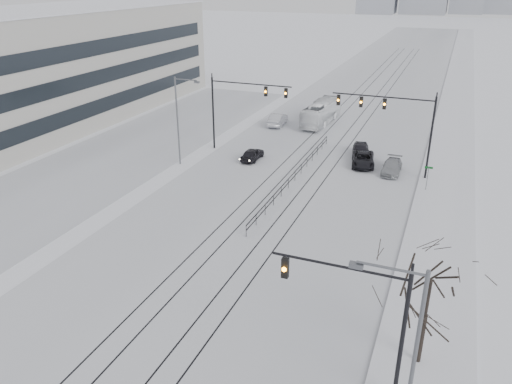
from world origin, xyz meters
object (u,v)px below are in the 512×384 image
object	(u,v)px
traffic_mast_near	(367,313)
sedan_sb_inner	(252,154)
box_truck	(321,113)
sedan_nb_front	(363,159)
bare_tree	(430,289)
sedan_nb_right	(392,167)
sedan_sb_outer	(278,120)
sedan_nb_far	(361,150)

from	to	relation	value
traffic_mast_near	sedan_sb_inner	size ratio (longest dim) A/B	1.87
sedan_sb_inner	box_truck	distance (m)	16.81
sedan_nb_front	bare_tree	bearing A→B (deg)	-84.69
sedan_nb_right	sedan_sb_outer	bearing A→B (deg)	143.29
sedan_sb_outer	sedan_nb_far	world-z (taller)	sedan_sb_outer
bare_tree	sedan_sb_outer	xyz separation A→B (m)	(-21.13, 38.43, -3.71)
bare_tree	sedan_nb_right	xyz separation A→B (m)	(-4.94, 26.53, -3.87)
sedan_sb_outer	sedan_nb_front	size ratio (longest dim) A/B	0.99
sedan_nb_far	box_truck	distance (m)	13.44
box_truck	bare_tree	bearing A→B (deg)	114.09
box_truck	sedan_nb_right	bearing A→B (deg)	129.78
sedan_nb_front	sedan_sb_inner	bearing A→B (deg)	-177.17
sedan_sb_inner	sedan_nb_far	world-z (taller)	sedan_nb_far
sedan_sb_inner	sedan_nb_front	distance (m)	11.52
traffic_mast_near	sedan_sb_inner	distance (m)	32.79
sedan_sb_outer	box_truck	xyz separation A→B (m)	(4.98, 2.97, 0.66)
traffic_mast_near	sedan_nb_front	size ratio (longest dim) A/B	1.47
bare_tree	sedan_nb_far	xyz separation A→B (m)	(-8.75, 30.21, -3.75)
sedan_nb_front	sedan_nb_right	bearing A→B (deg)	-30.42
traffic_mast_near	box_truck	size ratio (longest dim) A/B	0.68
sedan_nb_front	sedan_nb_right	size ratio (longest dim) A/B	1.11
bare_tree	sedan_sb_inner	distance (m)	31.66
sedan_sb_outer	sedan_nb_right	size ratio (longest dim) A/B	1.10
bare_tree	sedan_nb_right	size ratio (longest dim) A/B	1.42
sedan_nb_front	sedan_nb_far	bearing A→B (deg)	95.57
traffic_mast_near	sedan_sb_inner	xyz separation A→B (m)	(-16.77, 27.90, -3.92)
sedan_sb_inner	sedan_nb_right	xyz separation A→B (m)	(14.24, 1.63, -0.02)
box_truck	sedan_nb_front	bearing A→B (deg)	123.40
sedan_sb_inner	sedan_nb_front	world-z (taller)	sedan_nb_front
traffic_mast_near	box_truck	world-z (taller)	traffic_mast_near
sedan_nb_right	sedan_nb_far	distance (m)	5.30
sedan_nb_far	box_truck	world-z (taller)	box_truck
sedan_sb_outer	sedan_nb_right	bearing A→B (deg)	139.55
sedan_nb_right	box_truck	bearing A→B (deg)	126.61
traffic_mast_near	sedan_nb_front	xyz separation A→B (m)	(-5.57, 30.62, -3.90)
traffic_mast_near	bare_tree	world-z (taller)	traffic_mast_near
sedan_sb_inner	sedan_nb_right	world-z (taller)	sedan_sb_inner
traffic_mast_near	bare_tree	bearing A→B (deg)	51.24
sedan_sb_outer	sedan_nb_far	xyz separation A→B (m)	(12.38, -8.22, -0.04)
bare_tree	sedan_sb_outer	bearing A→B (deg)	118.80
bare_tree	sedan_sb_outer	distance (m)	44.02
bare_tree	sedan_nb_far	world-z (taller)	bare_tree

